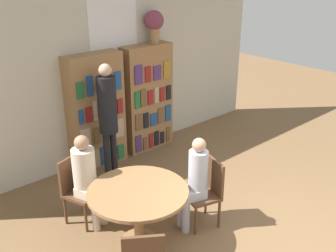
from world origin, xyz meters
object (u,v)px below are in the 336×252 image
seated_reader_right (195,179)px  bookshelf_left (96,112)px  chair_left_side (78,187)px  flower_vase (154,23)px  seated_reader_left (87,175)px  chair_far_side (207,189)px  librarian_standing (108,111)px  bookshelf_right (147,98)px  reading_table (138,199)px

seated_reader_right → bookshelf_left: bearing=16.7°
chair_left_side → seated_reader_right: bearing=113.8°
bookshelf_left → flower_vase: flower_vase is taller
flower_vase → seated_reader_left: 2.94m
chair_far_side → librarian_standing: (-0.29, 1.77, 0.62)m
chair_far_side → seated_reader_left: bearing=66.1°
bookshelf_right → chair_far_side: (-0.84, -2.27, -0.44)m
reading_table → chair_far_side: size_ratio=1.33×
chair_far_side → seated_reader_left: size_ratio=0.72×
bookshelf_left → reading_table: bookshelf_left is taller
bookshelf_left → seated_reader_right: bookshelf_left is taller
bookshelf_right → chair_left_side: bearing=-151.0°
flower_vase → chair_far_side: bearing=-114.3°
chair_far_side → librarian_standing: size_ratio=0.49×
flower_vase → librarian_standing: size_ratio=0.29×
chair_far_side → seated_reader_right: bearing=90.0°
flower_vase → chair_far_side: 3.03m
flower_vase → seated_reader_left: flower_vase is taller
bookshelf_left → flower_vase: (1.22, 0.00, 1.27)m
seated_reader_left → bookshelf_left: bearing=-145.9°
bookshelf_left → librarian_standing: 0.54m
bookshelf_right → reading_table: 2.68m
chair_far_side → librarian_standing: librarian_standing is taller
flower_vase → seated_reader_right: flower_vase is taller
seated_reader_right → librarian_standing: (-0.11, 1.72, 0.43)m
bookshelf_left → reading_table: bearing=-109.1°
seated_reader_left → seated_reader_right: bearing=116.8°
chair_left_side → seated_reader_right: seated_reader_right is taller
reading_table → librarian_standing: (0.60, 1.51, 0.51)m
bookshelf_right → librarian_standing: 1.26m
bookshelf_left → bookshelf_right: same height
seated_reader_right → chair_far_side: bearing=-90.0°
chair_left_side → reading_table: bearing=90.0°
bookshelf_left → reading_table: (-0.70, -2.01, -0.33)m
seated_reader_left → chair_left_side: bearing=-90.0°
bookshelf_left → chair_far_side: 2.32m
chair_left_side → librarian_standing: 1.27m
bookshelf_right → chair_far_side: bookshelf_right is taller
chair_left_side → librarian_standing: size_ratio=0.49×
reading_table → seated_reader_left: 0.76m
chair_far_side → flower_vase: bearing=-8.0°
bookshelf_right → chair_left_side: (-2.05, -1.14, -0.44)m
seated_reader_left → seated_reader_right: (0.97, -0.92, -0.02)m
chair_far_side → seated_reader_right: seated_reader_right is taller
chair_far_side → seated_reader_right: (-0.18, 0.05, 0.19)m
chair_left_side → flower_vase: bearing=-172.6°
reading_table → chair_far_side: 0.94m
seated_reader_right → librarian_standing: size_ratio=0.67×
bookshelf_right → chair_far_side: bearing=-110.4°
flower_vase → reading_table: flower_vase is taller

